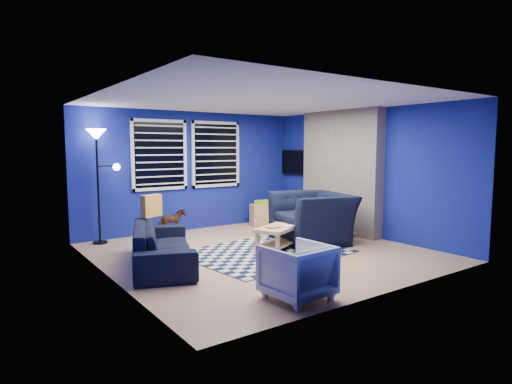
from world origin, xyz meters
TOP-DOWN VIEW (x-y plane):
  - floor at (0.00, 0.00)m, footprint 5.00×5.00m
  - ceiling at (0.00, 0.00)m, footprint 5.00×5.00m
  - wall_back at (0.00, 2.50)m, footprint 5.00×0.00m
  - wall_left at (-2.50, 0.00)m, footprint 0.00×5.00m
  - wall_right at (2.50, 0.00)m, footprint 0.00×5.00m
  - fireplace at (2.36, 0.50)m, footprint 0.65×2.00m
  - window_left at (-0.75, 2.46)m, footprint 1.17×0.06m
  - window_right at (0.55, 2.46)m, footprint 1.17×0.06m
  - tv at (2.45, 2.00)m, footprint 0.07×1.00m
  - rug at (0.03, -0.06)m, footprint 2.69×2.25m
  - sofa at (-1.67, 0.20)m, footprint 2.25×1.51m
  - armchair_big at (1.24, 0.11)m, footprint 1.64×1.51m
  - armchair_bent at (-0.95, -2.02)m, footprint 0.74×0.76m
  - rocking_horse at (-0.69, 2.07)m, footprint 0.30×0.57m
  - coffee_table at (0.31, -0.03)m, footprint 0.97×0.79m
  - cabinet at (1.50, 1.99)m, footprint 0.66×0.54m
  - floor_lamp at (-2.01, 2.25)m, footprint 0.57×0.35m
  - throw_pillow at (-1.52, 1.01)m, footprint 0.40×0.27m

SIDE VIEW (x-z plane):
  - floor at x=0.00m, z-range 0.00..0.00m
  - rug at x=0.03m, z-range 0.00..0.02m
  - cabinet at x=1.50m, z-range -0.03..0.53m
  - coffee_table at x=0.31m, z-range 0.08..0.51m
  - rocking_horse at x=-0.69m, z-range 0.07..0.53m
  - sofa at x=-1.67m, z-range 0.00..0.61m
  - armchair_bent at x=-0.95m, z-range 0.00..0.65m
  - armchair_big at x=1.24m, z-range 0.00..0.91m
  - throw_pillow at x=-1.52m, z-range 0.61..0.98m
  - fireplace at x=2.36m, z-range -0.05..2.45m
  - wall_back at x=0.00m, z-range -1.25..3.75m
  - wall_left at x=-2.50m, z-range -1.25..3.75m
  - wall_right at x=2.50m, z-range -1.25..3.75m
  - tv at x=2.45m, z-range 1.11..1.69m
  - window_left at x=-0.75m, z-range 0.89..2.31m
  - window_right at x=0.55m, z-range 0.89..2.31m
  - floor_lamp at x=-2.01m, z-range 0.66..2.75m
  - ceiling at x=0.00m, z-range 2.50..2.50m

